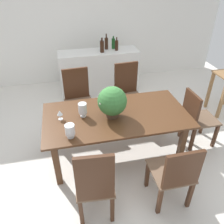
{
  "coord_description": "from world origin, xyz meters",
  "views": [
    {
      "loc": [
        -0.61,
        -2.74,
        2.49
      ],
      "look_at": [
        -0.03,
        -0.08,
        0.67
      ],
      "focal_mm": 36.5,
      "sensor_mm": 36.0,
      "label": 1
    }
  ],
  "objects": [
    {
      "name": "wine_bottle_clear",
      "position": [
        0.29,
        1.92,
        1.06
      ],
      "size": [
        0.07,
        0.07,
        0.32
      ],
      "color": "black",
      "rests_on": "kitchen_counter"
    },
    {
      "name": "back_wall",
      "position": [
        0.0,
        2.6,
        1.3
      ],
      "size": [
        6.4,
        0.1,
        2.6
      ],
      "primitive_type": "cube",
      "color": "white",
      "rests_on": "ground"
    },
    {
      "name": "wine_bottle_amber",
      "position": [
        0.45,
        1.92,
        1.04
      ],
      "size": [
        0.07,
        0.07,
        0.26
      ],
      "color": "#194C1E",
      "rests_on": "kitchen_counter"
    },
    {
      "name": "crystal_vase_center_near",
      "position": [
        -0.45,
        -0.17,
        0.85
      ],
      "size": [
        0.11,
        0.11,
        0.2
      ],
      "color": "silver",
      "rests_on": "dining_table"
    },
    {
      "name": "chair_near_right",
      "position": [
        0.45,
        -1.2,
        0.52
      ],
      "size": [
        0.46,
        0.47,
        0.93
      ],
      "rotation": [
        0.0,
        0.0,
        3.15
      ],
      "color": "#422616",
      "rests_on": "ground"
    },
    {
      "name": "wine_bottle_dark",
      "position": [
        0.17,
        1.75,
        1.06
      ],
      "size": [
        0.08,
        0.08,
        0.29
      ],
      "color": "black",
      "rests_on": "kitchen_counter"
    },
    {
      "name": "chair_foot_end",
      "position": [
        1.25,
        -0.23,
        0.51
      ],
      "size": [
        0.47,
        0.44,
        0.92
      ],
      "rotation": [
        0.0,
        0.0,
        1.58
      ],
      "color": "#422616",
      "rests_on": "ground"
    },
    {
      "name": "ground_plane",
      "position": [
        0.0,
        0.0,
        0.0
      ],
      "size": [
        7.04,
        7.04,
        0.0
      ],
      "primitive_type": "plane",
      "color": "silver"
    },
    {
      "name": "chair_near_left",
      "position": [
        -0.45,
        -1.2,
        0.57
      ],
      "size": [
        0.45,
        0.44,
        1.05
      ],
      "rotation": [
        0.0,
        0.0,
        3.06
      ],
      "color": "#422616",
      "rests_on": "ground"
    },
    {
      "name": "chair_far_left",
      "position": [
        -0.45,
        0.75,
        0.56
      ],
      "size": [
        0.51,
        0.45,
        1.01
      ],
      "rotation": [
        0.0,
        0.0,
        0.08
      ],
      "color": "#422616",
      "rests_on": "ground"
    },
    {
      "name": "wine_bottle_green",
      "position": [
        0.49,
        1.8,
        1.04
      ],
      "size": [
        0.07,
        0.07,
        0.27
      ],
      "color": "black",
      "rests_on": "kitchen_counter"
    },
    {
      "name": "flower_centerpiece",
      "position": [
        -0.06,
        -0.26,
        0.96
      ],
      "size": [
        0.39,
        0.39,
        0.43
      ],
      "color": "#4C3828",
      "rests_on": "dining_table"
    },
    {
      "name": "dining_table",
      "position": [
        0.0,
        -0.23,
        0.63
      ],
      "size": [
        1.98,
        1.02,
        0.73
      ],
      "color": "#4C2D19",
      "rests_on": "ground"
    },
    {
      "name": "wine_glass",
      "position": [
        -0.75,
        -0.18,
        0.83
      ],
      "size": [
        0.07,
        0.07,
        0.14
      ],
      "color": "silver",
      "rests_on": "dining_table"
    },
    {
      "name": "crystal_vase_left",
      "position": [
        -0.64,
        -0.58,
        0.84
      ],
      "size": [
        0.12,
        0.12,
        0.18
      ],
      "color": "silver",
      "rests_on": "dining_table"
    },
    {
      "name": "kitchen_counter",
      "position": [
        0.11,
        1.82,
        0.47
      ],
      "size": [
        1.67,
        0.5,
        0.94
      ],
      "primitive_type": "cube",
      "color": "silver",
      "rests_on": "ground"
    },
    {
      "name": "chair_far_right",
      "position": [
        0.44,
        0.75,
        0.57
      ],
      "size": [
        0.49,
        0.46,
        1.03
      ],
      "rotation": [
        0.0,
        0.0,
        0.07
      ],
      "color": "#422616",
      "rests_on": "ground"
    }
  ]
}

